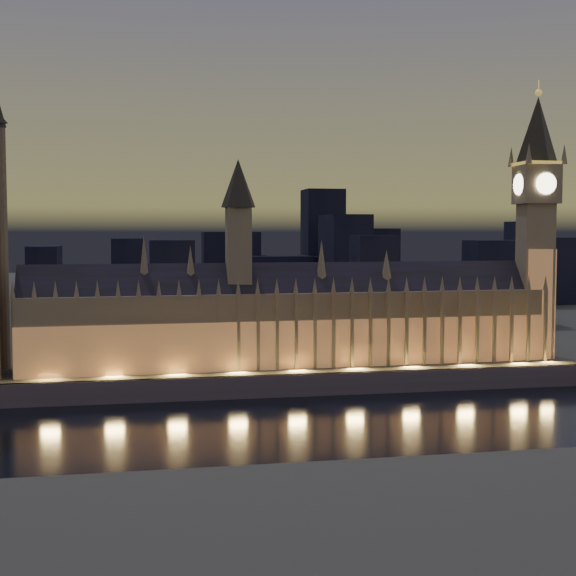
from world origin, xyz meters
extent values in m
plane|color=black|center=(0.00, 0.00, 0.00)|extent=(2000.00, 2000.00, 0.00)
cube|color=#524841|center=(0.00, 520.00, 4.00)|extent=(2000.00, 960.00, 8.00)
cube|color=#504A4E|center=(0.00, 41.00, 4.00)|extent=(2000.00, 2.50, 8.00)
cube|color=#92775D|center=(7.40, 62.00, 22.00)|extent=(200.50, 25.85, 28.00)
cube|color=#C17D46|center=(7.40, 51.75, 17.00)|extent=(200.00, 0.50, 18.00)
cube|color=black|center=(7.40, 62.00, 39.00)|extent=(200.39, 22.12, 16.26)
cube|color=#92775D|center=(-12.60, 62.00, 52.00)|extent=(9.00, 9.00, 32.00)
cone|color=#2D2A20|center=(-12.60, 62.00, 77.00)|extent=(13.00, 13.00, 18.00)
cube|color=#92775D|center=(-92.60, 51.40, 22.00)|extent=(1.20, 1.20, 28.00)
cone|color=#92775D|center=(-92.60, 52.00, 39.00)|extent=(2.00, 2.00, 6.00)
cube|color=#92775D|center=(-85.46, 51.40, 22.00)|extent=(1.20, 1.20, 28.00)
cone|color=#92775D|center=(-85.46, 52.00, 39.00)|extent=(2.00, 2.00, 6.00)
cube|color=#92775D|center=(-78.31, 51.40, 22.00)|extent=(1.20, 1.20, 28.00)
cone|color=#92775D|center=(-78.31, 52.00, 39.00)|extent=(2.00, 2.00, 6.00)
cube|color=#92775D|center=(-71.17, 51.40, 22.00)|extent=(1.20, 1.20, 28.00)
cone|color=#92775D|center=(-71.17, 52.00, 39.00)|extent=(2.00, 2.00, 6.00)
cube|color=#92775D|center=(-64.03, 51.40, 22.00)|extent=(1.20, 1.20, 28.00)
cone|color=#92775D|center=(-64.03, 52.00, 39.00)|extent=(2.00, 2.00, 6.00)
cube|color=#92775D|center=(-56.88, 51.40, 22.00)|extent=(1.20, 1.20, 28.00)
cone|color=#92775D|center=(-56.88, 52.00, 39.00)|extent=(2.00, 2.00, 6.00)
cube|color=#92775D|center=(-49.74, 51.40, 22.00)|extent=(1.20, 1.20, 28.00)
cone|color=#92775D|center=(-49.74, 52.00, 39.00)|extent=(2.00, 2.00, 6.00)
cube|color=#92775D|center=(-42.60, 51.40, 22.00)|extent=(1.20, 1.20, 28.00)
cone|color=#92775D|center=(-42.60, 52.00, 39.00)|extent=(2.00, 2.00, 6.00)
cube|color=#92775D|center=(-35.46, 51.40, 22.00)|extent=(1.20, 1.20, 28.00)
cone|color=#92775D|center=(-35.46, 52.00, 39.00)|extent=(2.00, 2.00, 6.00)
cube|color=#92775D|center=(-28.31, 51.40, 22.00)|extent=(1.20, 1.20, 28.00)
cone|color=#92775D|center=(-28.31, 52.00, 39.00)|extent=(2.00, 2.00, 6.00)
cube|color=#92775D|center=(-21.17, 51.40, 22.00)|extent=(1.20, 1.20, 28.00)
cone|color=#92775D|center=(-21.17, 52.00, 39.00)|extent=(2.00, 2.00, 6.00)
cube|color=#92775D|center=(-14.03, 51.40, 22.00)|extent=(1.20, 1.20, 28.00)
cone|color=#92775D|center=(-14.03, 52.00, 39.00)|extent=(2.00, 2.00, 6.00)
cube|color=#92775D|center=(-6.88, 51.40, 22.00)|extent=(1.20, 1.20, 28.00)
cone|color=#92775D|center=(-6.88, 52.00, 39.00)|extent=(2.00, 2.00, 6.00)
cube|color=#92775D|center=(0.26, 51.40, 22.00)|extent=(1.20, 1.20, 28.00)
cone|color=#92775D|center=(0.26, 52.00, 39.00)|extent=(2.00, 2.00, 6.00)
cube|color=#92775D|center=(7.40, 51.40, 22.00)|extent=(1.20, 1.20, 28.00)
cone|color=#92775D|center=(7.40, 52.00, 39.00)|extent=(2.00, 2.00, 6.00)
cube|color=#92775D|center=(14.54, 51.40, 22.00)|extent=(1.20, 1.20, 28.00)
cone|color=#92775D|center=(14.54, 52.00, 39.00)|extent=(2.00, 2.00, 6.00)
cube|color=#92775D|center=(21.69, 51.40, 22.00)|extent=(1.20, 1.20, 28.00)
cone|color=#92775D|center=(21.69, 52.00, 39.00)|extent=(2.00, 2.00, 6.00)
cube|color=#92775D|center=(28.83, 51.40, 22.00)|extent=(1.20, 1.20, 28.00)
cone|color=#92775D|center=(28.83, 52.00, 39.00)|extent=(2.00, 2.00, 6.00)
cube|color=#92775D|center=(35.97, 51.40, 22.00)|extent=(1.20, 1.20, 28.00)
cone|color=#92775D|center=(35.97, 52.00, 39.00)|extent=(2.00, 2.00, 6.00)
cube|color=#92775D|center=(43.12, 51.40, 22.00)|extent=(1.20, 1.20, 28.00)
cone|color=#92775D|center=(43.12, 52.00, 39.00)|extent=(2.00, 2.00, 6.00)
cube|color=#92775D|center=(50.26, 51.40, 22.00)|extent=(1.20, 1.20, 28.00)
cone|color=#92775D|center=(50.26, 52.00, 39.00)|extent=(2.00, 2.00, 6.00)
cube|color=#92775D|center=(57.40, 51.40, 22.00)|extent=(1.20, 1.20, 28.00)
cone|color=#92775D|center=(57.40, 52.00, 39.00)|extent=(2.00, 2.00, 6.00)
cube|color=#92775D|center=(64.54, 51.40, 22.00)|extent=(1.20, 1.20, 28.00)
cone|color=#92775D|center=(64.54, 52.00, 39.00)|extent=(2.00, 2.00, 6.00)
cube|color=#92775D|center=(71.69, 51.40, 22.00)|extent=(1.20, 1.20, 28.00)
cone|color=#92775D|center=(71.69, 52.00, 39.00)|extent=(2.00, 2.00, 6.00)
cube|color=#92775D|center=(78.83, 51.40, 22.00)|extent=(1.20, 1.20, 28.00)
cone|color=#92775D|center=(78.83, 52.00, 39.00)|extent=(2.00, 2.00, 6.00)
cube|color=#92775D|center=(85.97, 51.40, 22.00)|extent=(1.20, 1.20, 28.00)
cone|color=#92775D|center=(85.97, 52.00, 39.00)|extent=(2.00, 2.00, 6.00)
cube|color=#92775D|center=(93.12, 51.40, 22.00)|extent=(1.20, 1.20, 28.00)
cone|color=#92775D|center=(93.12, 52.00, 39.00)|extent=(2.00, 2.00, 6.00)
cube|color=#92775D|center=(100.26, 51.40, 22.00)|extent=(1.20, 1.20, 28.00)
cone|color=#92775D|center=(100.26, 52.00, 39.00)|extent=(2.00, 2.00, 6.00)
cube|color=#92775D|center=(107.40, 51.40, 22.00)|extent=(1.20, 1.20, 28.00)
cone|color=#92775D|center=(107.40, 52.00, 39.00)|extent=(2.00, 2.00, 6.00)
cone|color=#92775D|center=(-47.60, 62.00, 49.00)|extent=(4.40, 4.40, 18.00)
cone|color=#92775D|center=(-30.60, 62.00, 47.00)|extent=(4.40, 4.40, 14.00)
cone|color=#92775D|center=(19.40, 62.00, 48.00)|extent=(4.40, 4.40, 16.00)
cone|color=#92775D|center=(45.40, 62.00, 46.00)|extent=(4.40, 4.40, 12.00)
cylinder|color=#92775D|center=(-99.00, 73.00, 52.50)|extent=(4.40, 4.40, 89.00)
cube|color=#92775D|center=(108.00, 62.00, 39.04)|extent=(13.09, 13.09, 62.09)
cube|color=#C17D46|center=(108.00, 55.80, 30.00)|extent=(12.00, 0.50, 44.00)
cube|color=#92775D|center=(108.00, 62.00, 77.79)|extent=(15.00, 15.00, 15.40)
cube|color=#F2C64C|center=(108.00, 62.00, 86.08)|extent=(15.75, 15.75, 1.20)
cone|color=#2D2A20|center=(108.00, 62.00, 99.68)|extent=(18.00, 18.00, 26.00)
sphere|color=#F2C64C|center=(108.00, 62.00, 114.18)|extent=(2.80, 2.80, 2.80)
cylinder|color=#F2C64C|center=(108.00, 62.00, 116.68)|extent=(0.40, 0.40, 5.00)
cylinder|color=#FFF2BF|center=(108.00, 54.25, 77.79)|extent=(8.40, 0.50, 8.40)
cylinder|color=#FFF2BF|center=(108.00, 69.75, 77.79)|extent=(8.40, 0.50, 8.40)
cylinder|color=#FFF2BF|center=(100.25, 62.00, 77.79)|extent=(0.50, 8.40, 8.40)
cylinder|color=#FFF2BF|center=(115.75, 62.00, 77.79)|extent=(0.50, 8.40, 8.40)
cone|color=#92775D|center=(100.50, 54.50, 89.48)|extent=(2.60, 2.60, 8.00)
cone|color=#92775D|center=(100.50, 69.50, 89.48)|extent=(2.60, 2.60, 8.00)
cone|color=#92775D|center=(115.50, 54.50, 89.48)|extent=(2.60, 2.60, 8.00)
cone|color=#92775D|center=(115.50, 69.50, 89.48)|extent=(2.60, 2.60, 8.00)
cube|color=black|center=(46.86, 130.59, 19.18)|extent=(19.03, 19.80, 22.35)
cube|color=black|center=(231.64, 284.12, 31.49)|extent=(42.59, 22.95, 46.97)
cube|color=black|center=(64.57, 142.01, 32.65)|extent=(19.65, 20.18, 49.31)
cube|color=black|center=(63.98, 287.29, 25.36)|extent=(19.44, 30.73, 34.72)
cube|color=black|center=(11.86, 293.60, 33.44)|extent=(37.76, 19.44, 50.89)
cube|color=black|center=(-54.90, 249.55, 31.55)|extent=(18.99, 34.57, 47.10)
cube|color=black|center=(-33.42, 157.00, 31.47)|extent=(21.11, 25.14, 46.94)
cube|color=black|center=(-68.78, 168.67, 24.87)|extent=(38.19, 23.57, 33.75)
cube|color=black|center=(160.76, 282.97, 17.62)|extent=(43.78, 39.06, 19.24)
cube|color=black|center=(-110.12, 315.96, 28.78)|extent=(19.72, 40.72, 41.56)
cube|color=black|center=(39.04, 279.78, 25.67)|extent=(44.53, 36.65, 35.35)
cube|color=black|center=(-24.57, 299.85, 18.86)|extent=(40.45, 27.15, 21.72)
cube|color=black|center=(77.38, 245.55, 38.71)|extent=(24.63, 41.01, 61.42)
cube|color=black|center=(45.45, 174.58, 19.45)|extent=(44.15, 42.43, 22.89)
cube|color=black|center=(150.63, 189.31, 31.07)|extent=(30.39, 22.61, 46.15)
cube|color=black|center=(181.91, 259.49, 27.52)|extent=(28.33, 19.81, 39.05)
cube|color=black|center=(155.60, 170.48, 19.95)|extent=(24.83, 31.49, 23.91)
cube|color=black|center=(118.02, 301.59, 34.60)|extent=(19.19, 29.53, 53.20)
cube|color=black|center=(76.07, 300.00, 47.92)|extent=(26.00, 26.00, 79.84)
cube|color=black|center=(228.83, 300.00, 37.17)|extent=(26.00, 26.00, 58.35)
camera|label=1|loc=(-50.70, -237.05, 58.79)|focal=50.00mm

